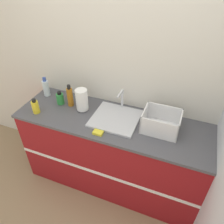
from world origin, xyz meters
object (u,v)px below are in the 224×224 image
(bottle_amber, at_px, (70,97))
(bottle_green, at_px, (60,98))
(sink, at_px, (116,117))
(dish_rack, at_px, (161,123))
(bottle_yellow, at_px, (35,107))
(paper_towel_roll, at_px, (82,100))
(bottle_clear, at_px, (46,88))

(bottle_amber, xyz_separation_m, bottle_green, (-0.12, -0.01, -0.04))
(sink, distance_m, dish_rack, 0.44)
(bottle_amber, bearing_deg, bottle_yellow, -137.33)
(bottle_green, bearing_deg, paper_towel_roll, -3.17)
(sink, bearing_deg, bottle_clear, 172.54)
(sink, xyz_separation_m, bottle_clear, (-0.87, 0.11, 0.08))
(bottle_green, bearing_deg, bottle_clear, 159.56)
(paper_towel_roll, xyz_separation_m, bottle_clear, (-0.50, 0.10, -0.02))
(sink, relative_size, bottle_amber, 1.83)
(sink, bearing_deg, bottle_green, 177.47)
(bottle_clear, bearing_deg, sink, -7.46)
(bottle_yellow, bearing_deg, bottle_clear, 105.71)
(bottle_amber, bearing_deg, dish_rack, -2.05)
(paper_towel_roll, height_order, dish_rack, paper_towel_roll)
(bottle_clear, bearing_deg, bottle_yellow, -74.29)
(dish_rack, distance_m, bottle_green, 1.08)
(sink, distance_m, bottle_clear, 0.88)
(bottle_amber, relative_size, bottle_yellow, 1.54)
(bottle_yellow, bearing_deg, sink, 14.28)
(bottle_amber, bearing_deg, bottle_clear, 168.18)
(bottle_green, bearing_deg, bottle_amber, 6.15)
(sink, xyz_separation_m, bottle_yellow, (-0.79, -0.20, 0.05))
(bottle_clear, relative_size, bottle_green, 1.55)
(bottle_clear, bearing_deg, bottle_amber, -11.82)
(paper_towel_roll, relative_size, bottle_amber, 0.98)
(dish_rack, bearing_deg, bottle_green, 178.86)
(paper_towel_roll, relative_size, dish_rack, 0.72)
(paper_towel_roll, height_order, bottle_amber, bottle_amber)
(sink, height_order, dish_rack, sink)
(paper_towel_roll, xyz_separation_m, bottle_green, (-0.27, 0.02, -0.06))
(paper_towel_roll, bearing_deg, bottle_clear, 168.65)
(bottle_amber, distance_m, bottle_green, 0.13)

